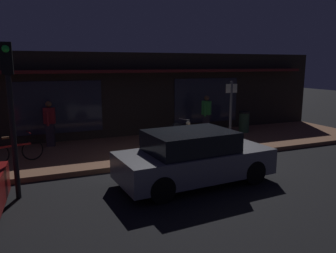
# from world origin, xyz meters

# --- Properties ---
(ground_plane) EXTENTS (60.00, 60.00, 0.00)m
(ground_plane) POSITION_xyz_m (0.00, 0.00, 0.00)
(ground_plane) COLOR black
(sidewalk_slab) EXTENTS (18.00, 4.00, 0.15)m
(sidewalk_slab) POSITION_xyz_m (0.00, 3.00, 0.07)
(sidewalk_slab) COLOR brown
(sidewalk_slab) RESTS_ON ground_plane
(storefront_building) EXTENTS (18.00, 3.30, 3.60)m
(storefront_building) POSITION_xyz_m (0.00, 6.39, 1.80)
(storefront_building) COLOR black
(storefront_building) RESTS_ON ground_plane
(motorcycle) EXTENTS (1.65, 0.76, 0.97)m
(motorcycle) POSITION_xyz_m (0.56, 2.60, 0.65)
(motorcycle) COLOR black
(motorcycle) RESTS_ON sidewalk_slab
(bicycle_parked) EXTENTS (1.61, 0.56, 0.91)m
(bicycle_parked) POSITION_xyz_m (-4.76, 2.56, 0.51)
(bicycle_parked) COLOR black
(bicycle_parked) RESTS_ON sidewalk_slab
(person_photographer) EXTENTS (0.43, 0.61, 1.67)m
(person_photographer) POSITION_xyz_m (-3.64, 4.38, 1.03)
(person_photographer) COLOR #28232D
(person_photographer) RESTS_ON sidewalk_slab
(person_bystander) EXTENTS (0.47, 0.52, 1.67)m
(person_bystander) POSITION_xyz_m (2.71, 4.10, 1.03)
(person_bystander) COLOR #28232D
(person_bystander) RESTS_ON sidewalk_slab
(sign_post) EXTENTS (0.44, 0.09, 2.40)m
(sign_post) POSITION_xyz_m (2.23, 1.51, 1.51)
(sign_post) COLOR #47474C
(sign_post) RESTS_ON sidewalk_slab
(trash_bin) EXTENTS (0.48, 0.48, 0.93)m
(trash_bin) POSITION_xyz_m (4.43, 3.76, 0.62)
(trash_bin) COLOR #2D4C33
(trash_bin) RESTS_ON sidewalk_slab
(traffic_light_pole) EXTENTS (0.24, 0.33, 3.60)m
(traffic_light_pole) POSITION_xyz_m (-4.65, -0.04, 2.48)
(traffic_light_pole) COLOR black
(traffic_light_pole) RESTS_ON ground_plane
(parked_car_far) EXTENTS (4.21, 2.04, 1.42)m
(parked_car_far) POSITION_xyz_m (-0.37, -0.72, 0.70)
(parked_car_far) COLOR black
(parked_car_far) RESTS_ON ground_plane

